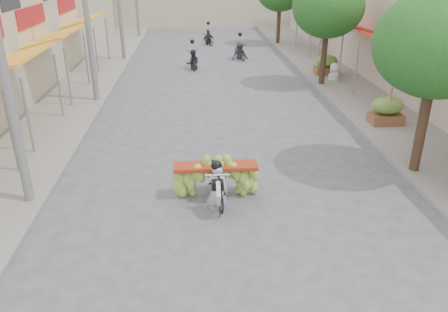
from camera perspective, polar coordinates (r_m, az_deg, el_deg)
ground at (r=9.34m, az=3.48°, el=-14.27°), size 120.00×120.00×0.00m
sidewalk_left at (r=23.72m, az=-18.70°, el=8.90°), size 4.00×60.00×0.12m
sidewalk_right at (r=24.35m, az=15.59°, el=9.65°), size 4.00×60.00×0.12m
utility_pole_mid at (r=19.80m, az=-17.62°, el=17.98°), size 0.60×0.24×8.00m
street_tree_near at (r=13.13m, az=26.19°, el=12.95°), size 3.40×3.40×5.25m
street_tree_mid at (r=22.30m, az=13.46°, el=18.36°), size 3.40×3.40×5.25m
produce_crate_mid at (r=17.64m, az=20.54°, el=5.85°), size 1.20×0.88×1.16m
produce_crate_far at (r=24.88m, az=13.24°, el=11.74°), size 1.20×0.88×1.16m
banana_motorbike at (r=11.30m, az=-1.03°, el=-2.70°), size 2.20×1.92×2.06m
market_umbrella at (r=16.86m, az=21.72°, el=11.30°), size 2.30×2.30×1.85m
pedestrian at (r=23.61m, az=14.34°, el=11.69°), size 0.99×0.80×1.75m
bg_motorbike_a at (r=25.93m, az=-4.12°, el=12.83°), size 0.84×1.80×1.95m
bg_motorbike_b at (r=28.49m, az=2.08°, el=14.11°), size 1.17×1.88×1.95m
bg_motorbike_c at (r=33.76m, az=-2.05°, el=15.69°), size 1.10×1.55×1.95m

